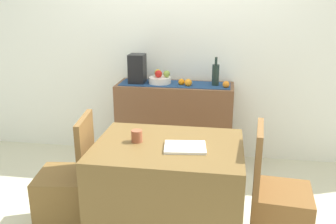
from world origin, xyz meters
The scene contains 18 objects.
ground_plane centered at (0.00, 0.00, -0.01)m, with size 6.40×6.40×0.02m, color beige.
room_wall_rear centered at (0.00, 1.18, 1.35)m, with size 6.40×0.06×2.70m, color white.
sideboard_console centered at (0.04, 0.92, 0.43)m, with size 1.19×0.42×0.86m, color brown.
table_runner centered at (0.04, 0.92, 0.86)m, with size 1.12×0.32×0.01m, color navy.
fruit_bowl centered at (-0.12, 0.92, 0.90)m, with size 0.23×0.23×0.06m, color white.
apple_left centered at (-0.13, 0.90, 0.97)m, with size 0.07×0.07×0.07m, color red.
apple_right centered at (-0.15, 0.97, 0.96)m, with size 0.07×0.07×0.07m, color gold.
apple_center centered at (-0.05, 0.93, 0.96)m, with size 0.07×0.07×0.07m, color #839E40.
wine_bottle centered at (0.44, 0.92, 0.97)m, with size 0.07×0.07×0.29m.
coffee_maker centered at (-0.36, 0.92, 1.01)m, with size 0.16×0.18×0.30m, color black.
orange_loose_mid centered at (0.18, 0.85, 0.90)m, with size 0.07×0.07×0.07m, color orange.
orange_loose_near_bowl centered at (0.55, 0.84, 0.89)m, with size 0.07×0.07×0.07m, color orange.
orange_loose_end centered at (0.11, 0.89, 0.89)m, with size 0.06×0.06×0.06m, color orange.
dining_table centered at (0.17, -0.38, 0.37)m, with size 1.04×0.78×0.74m, color brown.
open_book centered at (0.30, -0.43, 0.75)m, with size 0.28×0.21×0.02m, color white.
coffee_cup centered at (-0.06, -0.36, 0.78)m, with size 0.08×0.08×0.09m, color brown.
chair_near_window centered at (-0.61, -0.38, 0.27)m, with size 0.45×0.45×0.90m.
chair_by_corner centered at (0.95, -0.38, 0.27)m, with size 0.43×0.43×0.90m.
Camera 1 is at (0.54, -2.74, 1.74)m, focal length 39.60 mm.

